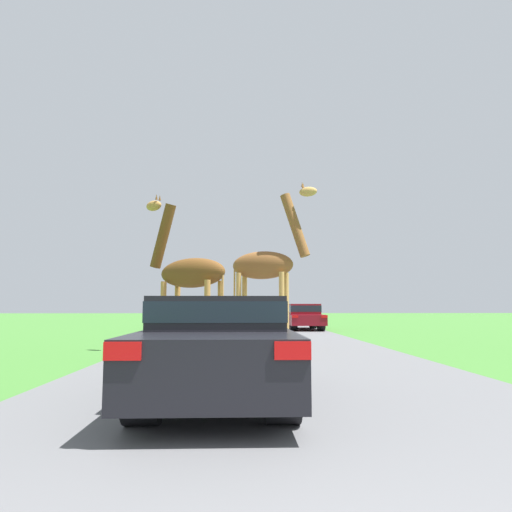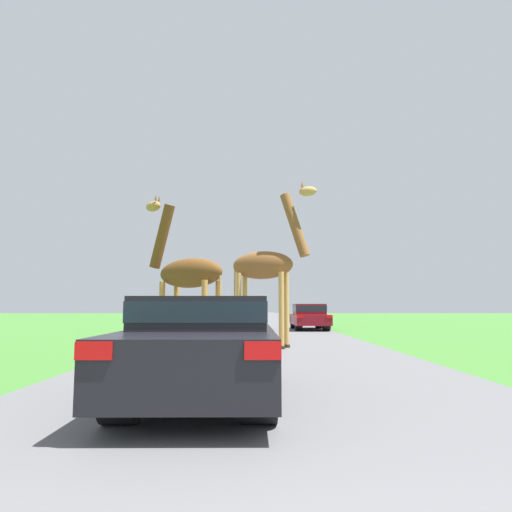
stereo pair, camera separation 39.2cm
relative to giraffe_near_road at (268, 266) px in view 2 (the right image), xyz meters
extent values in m
cube|color=#5B5B5E|center=(-0.23, 16.33, -2.52)|extent=(7.70, 120.00, 0.00)
cylinder|color=tan|center=(0.58, 0.04, -1.36)|extent=(0.16, 0.16, 2.31)
cylinder|color=#2D2319|center=(0.58, 0.04, -2.47)|extent=(0.21, 0.21, 0.10)
cylinder|color=tan|center=(0.40, -0.43, -1.36)|extent=(0.16, 0.16, 2.31)
cylinder|color=#2D2319|center=(0.40, -0.43, -2.47)|extent=(0.21, 0.21, 0.10)
cylinder|color=tan|center=(-0.72, 0.56, -1.36)|extent=(0.16, 0.16, 2.31)
cylinder|color=#2D2319|center=(-0.72, 0.56, -2.47)|extent=(0.21, 0.21, 0.10)
cylinder|color=tan|center=(-0.90, 0.08, -1.36)|extent=(0.16, 0.16, 2.31)
cylinder|color=#2D2319|center=(-0.90, 0.08, -2.47)|extent=(0.21, 0.21, 0.10)
ellipsoid|color=brown|center=(-0.16, 0.06, 0.04)|extent=(2.08, 1.29, 0.88)
cylinder|color=brown|center=(0.83, -0.33, 1.26)|extent=(0.98, 0.63, 2.05)
ellipsoid|color=tan|center=(1.23, -0.49, 2.28)|extent=(0.61, 0.43, 0.30)
cylinder|color=tan|center=(-1.04, 0.41, -0.60)|extent=(0.06, 0.06, 1.27)
cone|color=brown|center=(1.10, -0.36, 2.51)|extent=(0.07, 0.07, 0.16)
cone|color=brown|center=(1.05, -0.49, 2.51)|extent=(0.07, 0.07, 0.16)
cylinder|color=#B77F3D|center=(-2.94, -1.75, -1.55)|extent=(0.16, 0.16, 1.94)
cylinder|color=#2D2319|center=(-2.94, -1.75, -2.47)|extent=(0.20, 0.20, 0.09)
cylinder|color=#B77F3D|center=(-2.62, -1.29, -1.55)|extent=(0.16, 0.16, 1.94)
cylinder|color=#2D2319|center=(-2.62, -1.29, -2.47)|extent=(0.20, 0.20, 0.09)
cylinder|color=#B77F3D|center=(-1.69, -2.62, -1.55)|extent=(0.16, 0.16, 1.94)
cylinder|color=#2D2319|center=(-1.69, -2.62, -2.47)|extent=(0.20, 0.20, 0.09)
cylinder|color=#B77F3D|center=(-1.37, -2.16, -1.55)|extent=(0.16, 0.16, 1.94)
cylinder|color=#2D2319|center=(-1.37, -2.16, -2.47)|extent=(0.20, 0.20, 0.09)
ellipsoid|color=brown|center=(-2.15, -1.95, -0.36)|extent=(2.16, 1.78, 0.80)
cylinder|color=brown|center=(-3.06, -1.32, 0.74)|extent=(0.88, 0.74, 1.85)
ellipsoid|color=#B77F3D|center=(-3.38, -1.10, 1.66)|extent=(0.60, 0.52, 0.30)
cylinder|color=#B77F3D|center=(-1.31, -2.55, -0.89)|extent=(0.05, 0.05, 1.07)
cone|color=brown|center=(-3.28, -1.25, 1.89)|extent=(0.07, 0.07, 0.16)
cone|color=brown|center=(-3.21, -1.14, 1.89)|extent=(0.07, 0.07, 0.16)
cube|color=black|center=(-1.15, -7.75, -1.89)|extent=(1.89, 4.43, 0.70)
cube|color=black|center=(-1.15, -7.75, -1.33)|extent=(1.70, 1.99, 0.43)
cube|color=#19232D|center=(-1.15, -7.75, -1.31)|extent=(1.72, 2.01, 0.26)
cube|color=red|center=(-1.93, -9.97, -1.64)|extent=(0.34, 0.03, 0.17)
cube|color=red|center=(-0.37, -9.97, -1.64)|extent=(0.34, 0.03, 0.17)
cylinder|color=black|center=(-1.91, -6.42, -2.19)|extent=(0.38, 0.66, 0.66)
cylinder|color=black|center=(-0.39, -6.42, -2.19)|extent=(0.38, 0.66, 0.66)
cylinder|color=black|center=(-1.91, -9.08, -2.19)|extent=(0.38, 0.66, 0.66)
cylinder|color=black|center=(-0.39, -9.08, -2.19)|extent=(0.38, 0.66, 0.66)
cube|color=silver|center=(-3.04, 11.22, -1.99)|extent=(1.99, 4.01, 0.51)
cube|color=silver|center=(-3.04, 11.22, -1.47)|extent=(1.79, 1.81, 0.52)
cube|color=#19232D|center=(-3.04, 11.22, -1.45)|extent=(1.81, 1.82, 0.31)
cube|color=red|center=(-3.86, 9.20, -1.81)|extent=(0.36, 0.03, 0.12)
cube|color=red|center=(-2.23, 9.20, -1.81)|extent=(0.36, 0.03, 0.12)
cylinder|color=black|center=(-3.84, 12.42, -2.20)|extent=(0.40, 0.64, 0.64)
cylinder|color=black|center=(-2.25, 12.42, -2.20)|extent=(0.40, 0.64, 0.64)
cylinder|color=black|center=(-3.84, 10.02, -2.20)|extent=(0.40, 0.64, 0.64)
cylinder|color=black|center=(-2.25, 10.02, -2.20)|extent=(0.40, 0.64, 0.64)
cube|color=maroon|center=(2.62, 10.84, -1.96)|extent=(1.80, 4.46, 0.54)
cube|color=maroon|center=(2.62, 10.84, -1.41)|extent=(1.62, 2.01, 0.56)
cube|color=#19232D|center=(2.62, 10.84, -1.38)|extent=(1.64, 2.03, 0.34)
cube|color=red|center=(1.88, 8.60, -1.77)|extent=(0.32, 0.03, 0.13)
cube|color=red|center=(3.36, 8.60, -1.77)|extent=(0.32, 0.03, 0.13)
cylinder|color=black|center=(1.90, 12.18, -2.18)|extent=(0.36, 0.67, 0.67)
cylinder|color=black|center=(3.34, 12.18, -2.18)|extent=(0.36, 0.67, 0.67)
cylinder|color=black|center=(1.90, 9.50, -2.18)|extent=(0.36, 0.67, 0.67)
cylinder|color=black|center=(3.34, 9.50, -2.18)|extent=(0.36, 0.67, 0.67)
cube|color=gray|center=(-1.57, 6.56, -1.91)|extent=(1.98, 4.09, 0.62)
cube|color=gray|center=(-1.57, 6.56, -1.31)|extent=(1.78, 1.84, 0.58)
cube|color=#19232D|center=(-1.57, 6.56, -1.28)|extent=(1.80, 1.86, 0.35)
cube|color=red|center=(-2.38, 4.51, -1.69)|extent=(0.36, 0.03, 0.15)
cube|color=red|center=(-0.75, 4.51, -1.69)|extent=(0.36, 0.03, 0.15)
cylinder|color=black|center=(-2.36, 7.79, -2.16)|extent=(0.40, 0.71, 0.71)
cylinder|color=black|center=(-0.77, 7.79, -2.16)|extent=(0.40, 0.71, 0.71)
cylinder|color=black|center=(-2.36, 5.33, -2.16)|extent=(0.40, 0.71, 0.71)
cylinder|color=black|center=(-0.77, 5.33, -2.16)|extent=(0.40, 0.71, 0.71)
camera|label=1|loc=(-0.86, -14.21, -1.24)|focal=32.00mm
camera|label=2|loc=(-0.47, -14.22, -1.24)|focal=32.00mm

